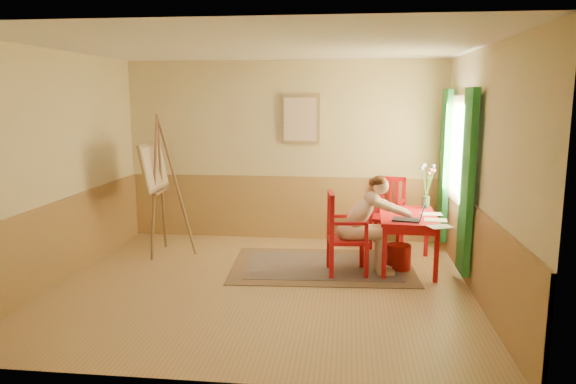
# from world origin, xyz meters

# --- Properties ---
(room) EXTENTS (5.04, 4.54, 2.84)m
(room) POSITION_xyz_m (0.00, 0.00, 1.40)
(room) COLOR tan
(room) RESTS_ON ground
(wainscot) EXTENTS (5.00, 4.50, 1.00)m
(wainscot) POSITION_xyz_m (0.00, 0.80, 0.50)
(wainscot) COLOR tan
(wainscot) RESTS_ON room
(window) EXTENTS (0.12, 2.01, 2.20)m
(window) POSITION_xyz_m (2.42, 1.10, 1.35)
(window) COLOR white
(window) RESTS_ON room
(wall_portrait) EXTENTS (0.60, 0.05, 0.76)m
(wall_portrait) POSITION_xyz_m (0.25, 2.20, 1.90)
(wall_portrait) COLOR #94784F
(wall_portrait) RESTS_ON room
(rug) EXTENTS (2.49, 1.74, 0.02)m
(rug) POSITION_xyz_m (0.68, 0.79, 0.01)
(rug) COLOR #8C7251
(rug) RESTS_ON room
(table) EXTENTS (0.76, 1.22, 0.72)m
(table) POSITION_xyz_m (1.80, 0.90, 0.63)
(table) COLOR red
(table) RESTS_ON room
(chair_left) EXTENTS (0.54, 0.52, 1.06)m
(chair_left) POSITION_xyz_m (0.96, 0.53, 0.53)
(chair_left) COLOR red
(chair_left) RESTS_ON room
(chair_back) EXTENTS (0.56, 0.58, 1.05)m
(chair_back) POSITION_xyz_m (1.61, 1.92, 0.52)
(chair_back) COLOR red
(chair_back) RESTS_ON room
(figure) EXTENTS (0.97, 0.46, 1.28)m
(figure) POSITION_xyz_m (1.24, 0.56, 0.70)
(figure) COLOR beige
(figure) RESTS_ON room
(laptop) EXTENTS (0.44, 0.32, 0.24)m
(laptop) POSITION_xyz_m (1.80, 0.54, 0.77)
(laptop) COLOR #1E2338
(laptop) RESTS_ON table
(papers) EXTENTS (0.76, 1.13, 0.00)m
(papers) POSITION_xyz_m (2.00, 0.72, 0.72)
(papers) COLOR white
(papers) RESTS_ON table
(vase) EXTENTS (0.26, 0.31, 0.63)m
(vase) POSITION_xyz_m (2.08, 1.36, 1.01)
(vase) COLOR #3F724C
(vase) RESTS_ON table
(wastebasket) EXTENTS (0.40, 0.40, 0.34)m
(wastebasket) POSITION_xyz_m (1.69, 0.79, 0.17)
(wastebasket) COLOR #A61C1C
(wastebasket) RESTS_ON room
(easel) EXTENTS (0.68, 0.89, 2.02)m
(easel) POSITION_xyz_m (-1.69, 1.15, 1.19)
(easel) COLOR brown
(easel) RESTS_ON room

